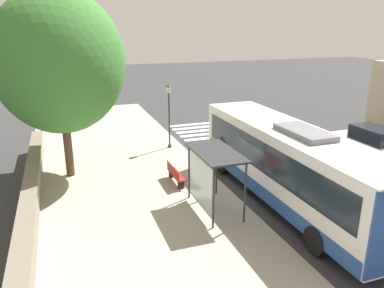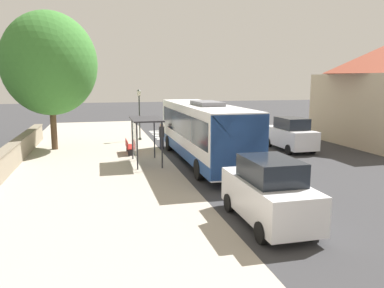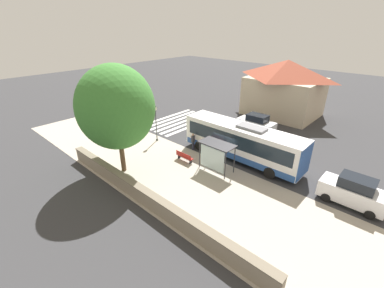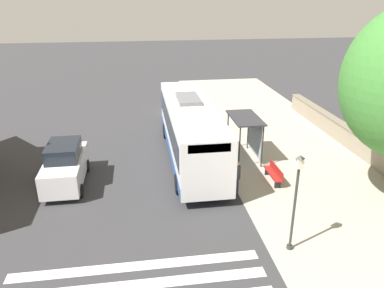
# 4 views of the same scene
# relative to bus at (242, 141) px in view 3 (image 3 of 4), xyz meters

# --- Properties ---
(ground_plane) EXTENTS (120.00, 120.00, 0.00)m
(ground_plane) POSITION_rel_bus_xyz_m (-1.71, 1.11, -1.83)
(ground_plane) COLOR #353538
(ground_plane) RESTS_ON ground
(sidewalk_plaza) EXTENTS (9.00, 44.00, 0.02)m
(sidewalk_plaza) POSITION_rel_bus_xyz_m (-6.21, 1.11, -1.82)
(sidewalk_plaza) COLOR #ADA393
(sidewalk_plaza) RESTS_ON ground
(crosswalk_stripes) EXTENTS (9.00, 5.25, 0.01)m
(crosswalk_stripes) POSITION_rel_bus_xyz_m (3.29, 11.56, -1.83)
(crosswalk_stripes) COLOR silver
(crosswalk_stripes) RESTS_ON ground
(stone_wall) EXTENTS (0.60, 20.00, 1.25)m
(stone_wall) POSITION_rel_bus_xyz_m (-10.26, 1.11, -1.20)
(stone_wall) COLOR gray
(stone_wall) RESTS_ON ground
(background_building) EXTENTS (8.00, 9.65, 7.38)m
(background_building) POSITION_rel_bus_xyz_m (15.00, 3.04, 1.98)
(background_building) COLOR #C6B293
(background_building) RESTS_ON ground
(bus) EXTENTS (2.65, 11.61, 3.53)m
(bus) POSITION_rel_bus_xyz_m (0.00, 0.00, 0.00)
(bus) COLOR white
(bus) RESTS_ON ground
(bus_shelter) EXTENTS (1.61, 3.06, 2.56)m
(bus_shelter) POSITION_rel_bus_xyz_m (-3.28, 0.48, 0.27)
(bus_shelter) COLOR #2D2D33
(bus_shelter) RESTS_ON ground
(pedestrian) EXTENTS (0.34, 0.24, 1.78)m
(pedestrian) POSITION_rel_bus_xyz_m (-1.57, 4.64, -0.78)
(pedestrian) COLOR #2D3347
(pedestrian) RESTS_ON ground
(bench) EXTENTS (0.40, 1.86, 0.88)m
(bench) POSITION_rel_bus_xyz_m (-3.88, 3.62, -1.35)
(bench) COLOR maroon
(bench) RESTS_ON ground
(street_lamp_near) EXTENTS (0.28, 0.28, 3.96)m
(street_lamp_near) POSITION_rel_bus_xyz_m (-2.57, 9.06, 0.53)
(street_lamp_near) COLOR #2D332D
(street_lamp_near) RESTS_ON ground
(shade_tree) EXTENTS (6.11, 6.11, 9.06)m
(shade_tree) POSITION_rel_bus_xyz_m (-8.63, 6.37, 3.86)
(shade_tree) COLOR brown
(shade_tree) RESTS_ON ground
(parked_car_behind_bus) EXTENTS (1.89, 4.22, 2.19)m
(parked_car_behind_bus) POSITION_rel_bus_xyz_m (-0.41, -9.41, -0.78)
(parked_car_behind_bus) COLOR silver
(parked_car_behind_bus) RESTS_ON ground
(parked_car_far_lane) EXTENTS (1.91, 4.37, 2.20)m
(parked_car_far_lane) POSITION_rel_bus_xyz_m (6.76, 2.30, -0.78)
(parked_car_far_lane) COLOR silver
(parked_car_far_lane) RESTS_ON ground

